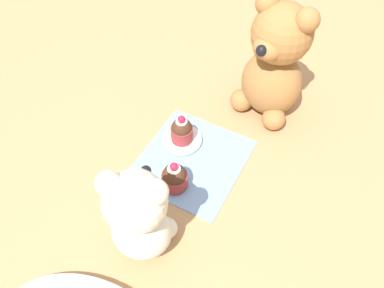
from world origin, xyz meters
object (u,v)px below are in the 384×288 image
at_px(teddy_bear_cream, 139,216).
at_px(cupcake_near_cream_bear, 174,177).
at_px(saucer_plate, 182,139).
at_px(cupcake_near_tan_bear, 182,130).
at_px(teddy_bear_tan, 274,64).

xyz_separation_m(teddy_bear_cream, cupcake_near_cream_bear, (0.02, -0.13, -0.07)).
bearing_deg(cupcake_near_cream_bear, saucer_plate, -67.92).
relative_size(teddy_bear_cream, cupcake_near_cream_bear, 3.10).
bearing_deg(teddy_bear_cream, cupcake_near_tan_bear, -92.76).
distance_m(teddy_bear_cream, saucer_plate, 0.27).
xyz_separation_m(teddy_bear_tan, saucer_plate, (0.12, 0.18, -0.12)).
xyz_separation_m(teddy_bear_cream, cupcake_near_tan_bear, (0.06, -0.24, -0.07)).
relative_size(teddy_bear_tan, cupcake_near_cream_bear, 4.02).
xyz_separation_m(cupcake_near_cream_bear, cupcake_near_tan_bear, (0.04, -0.11, 0.01)).
xyz_separation_m(teddy_bear_cream, teddy_bear_tan, (-0.06, -0.42, 0.03)).
bearing_deg(saucer_plate, cupcake_near_tan_bear, 0.00).
distance_m(cupcake_near_cream_bear, cupcake_near_tan_bear, 0.12).
distance_m(teddy_bear_cream, teddy_bear_tan, 0.43).
bearing_deg(cupcake_near_tan_bear, teddy_bear_cream, 103.77).
bearing_deg(cupcake_near_cream_bear, teddy_bear_cream, 96.63).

